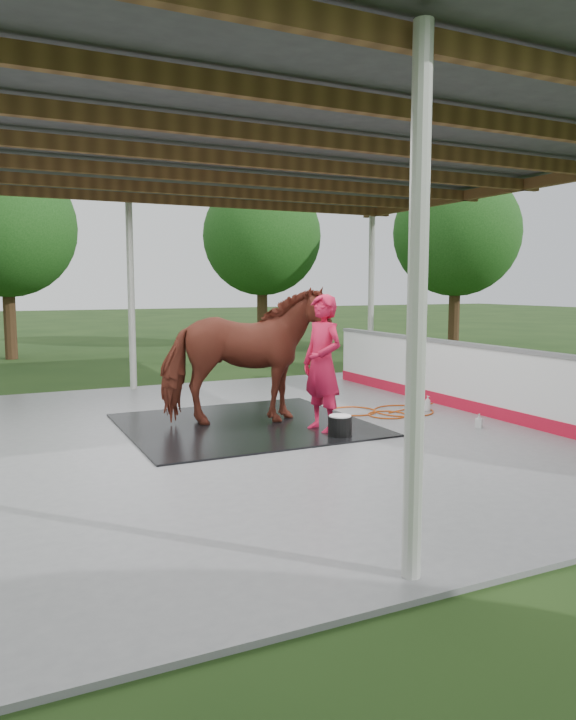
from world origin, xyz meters
name	(u,v)px	position (x,y,z in m)	size (l,w,h in m)	color
ground	(207,442)	(0.00, 0.00, 0.00)	(100.00, 100.00, 0.00)	#1E3814
concrete_slab	(207,440)	(0.00, 0.00, 0.03)	(12.00, 10.00, 0.05)	slate
pavilion_structure	(202,147)	(0.00, 0.00, 3.97)	(12.60, 10.60, 4.05)	beige
dasher_board	(467,379)	(4.60, 0.00, 0.59)	(0.16, 8.00, 1.15)	red
tree_belt	(203,173)	(0.30, 0.90, 3.79)	(28.00, 28.00, 5.80)	#382314
rubber_mat	(244,425)	(0.77, 0.52, 0.06)	(3.50, 3.29, 0.03)	black
horse	(244,356)	(0.77, 0.52, 1.11)	(1.11, 2.44, 2.06)	maroon
handler	(322,364)	(1.65, -0.32, 1.04)	(0.72, 0.47, 1.98)	red
wash_bucket	(340,426)	(1.69, -0.75, 0.21)	(0.33, 0.33, 0.31)	black
soap_bottle_a	(428,403)	(3.96, 0.23, 0.18)	(0.10, 0.10, 0.26)	silver
soap_bottle_b	(479,421)	(3.86, -1.13, 0.15)	(0.09, 0.10, 0.21)	#338CD8
hose_coil	(385,412)	(3.27, 0.45, 0.06)	(2.05, 1.22, 0.02)	#BF480D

